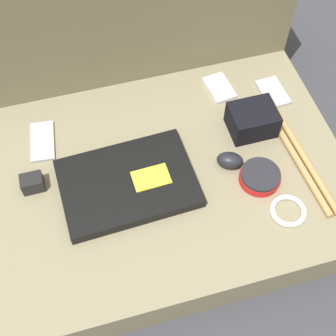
% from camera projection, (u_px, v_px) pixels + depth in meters
% --- Properties ---
extents(ground_plane, '(8.00, 8.00, 0.00)m').
position_uv_depth(ground_plane, '(168.00, 195.00, 1.28)').
color(ground_plane, '#38383D').
extents(couch_seat, '(0.91, 0.65, 0.12)m').
position_uv_depth(couch_seat, '(168.00, 184.00, 1.23)').
color(couch_seat, '#847A5B').
rests_on(couch_seat, ground_plane).
extents(couch_backrest, '(0.91, 0.20, 0.46)m').
position_uv_depth(couch_backrest, '(127.00, 27.00, 1.31)').
color(couch_backrest, '#756B4C').
rests_on(couch_backrest, ground_plane).
extents(laptop, '(0.34, 0.24, 0.03)m').
position_uv_depth(laptop, '(128.00, 183.00, 1.15)').
color(laptop, black).
rests_on(laptop, couch_seat).
extents(computer_mouse, '(0.08, 0.07, 0.04)m').
position_uv_depth(computer_mouse, '(230.00, 160.00, 1.18)').
color(computer_mouse, black).
rests_on(computer_mouse, couch_seat).
extents(speaker_puck, '(0.10, 0.10, 0.03)m').
position_uv_depth(speaker_puck, '(260.00, 177.00, 1.16)').
color(speaker_puck, red).
rests_on(speaker_puck, couch_seat).
extents(phone_silver, '(0.07, 0.11, 0.01)m').
position_uv_depth(phone_silver, '(219.00, 88.00, 1.33)').
color(phone_silver, silver).
rests_on(phone_silver, couch_seat).
extents(phone_black, '(0.07, 0.11, 0.01)m').
position_uv_depth(phone_black, '(273.00, 92.00, 1.32)').
color(phone_black, '#B7B7BC').
rests_on(phone_black, couch_seat).
extents(phone_small, '(0.07, 0.13, 0.01)m').
position_uv_depth(phone_small, '(42.00, 141.00, 1.23)').
color(phone_small, '#B7B7BC').
rests_on(phone_small, couch_seat).
extents(camera_pouch, '(0.12, 0.10, 0.07)m').
position_uv_depth(camera_pouch, '(252.00, 120.00, 1.23)').
color(camera_pouch, black).
rests_on(camera_pouch, couch_seat).
extents(charger_brick, '(0.05, 0.04, 0.04)m').
position_uv_depth(charger_brick, '(32.00, 183.00, 1.14)').
color(charger_brick, black).
rests_on(charger_brick, couch_seat).
extents(cable_coil, '(0.09, 0.09, 0.01)m').
position_uv_depth(cable_coil, '(288.00, 211.00, 1.12)').
color(cable_coil, white).
rests_on(cable_coil, couch_seat).
extents(drumstick_pair, '(0.06, 0.39, 0.02)m').
position_uv_depth(drumstick_pair, '(296.00, 151.00, 1.21)').
color(drumstick_pair, tan).
rests_on(drumstick_pair, couch_seat).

